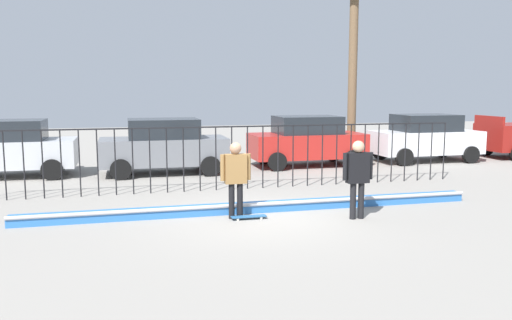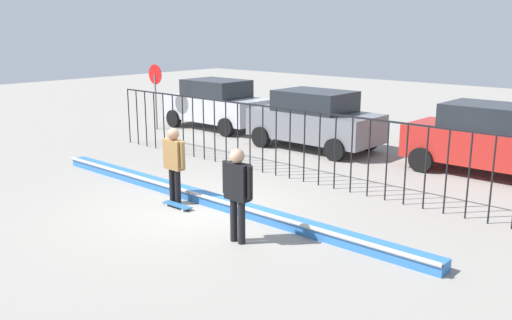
{
  "view_description": "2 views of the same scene",
  "coord_description": "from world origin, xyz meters",
  "px_view_note": "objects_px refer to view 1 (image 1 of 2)",
  "views": [
    {
      "loc": [
        -3.02,
        -11.27,
        2.91
      ],
      "look_at": [
        0.17,
        1.24,
        1.15
      ],
      "focal_mm": 36.55,
      "sensor_mm": 36.0,
      "label": 1
    },
    {
      "loc": [
        8.67,
        -7.65,
        3.89
      ],
      "look_at": [
        0.64,
        1.35,
        0.97
      ],
      "focal_mm": 38.75,
      "sensor_mm": 36.0,
      "label": 2
    }
  ],
  "objects_px": {
    "parked_car_silver": "(8,148)",
    "skateboard": "(249,217)",
    "camera_operator": "(358,172)",
    "parked_car_gray": "(164,146)",
    "skateboarder": "(236,173)",
    "parked_car_red": "(307,141)",
    "parked_car_white": "(425,137)"
  },
  "relations": [
    {
      "from": "skateboarder",
      "to": "skateboard",
      "type": "distance_m",
      "value": 1.03
    },
    {
      "from": "skateboarder",
      "to": "parked_car_red",
      "type": "xyz_separation_m",
      "value": [
        4.33,
        7.28,
        -0.06
      ]
    },
    {
      "from": "skateboarder",
      "to": "parked_car_red",
      "type": "distance_m",
      "value": 8.47
    },
    {
      "from": "parked_car_gray",
      "to": "camera_operator",
      "type": "bearing_deg",
      "value": -62.66
    },
    {
      "from": "camera_operator",
      "to": "parked_car_white",
      "type": "height_order",
      "value": "parked_car_white"
    },
    {
      "from": "camera_operator",
      "to": "parked_car_gray",
      "type": "relative_size",
      "value": 0.41
    },
    {
      "from": "skateboarder",
      "to": "parked_car_gray",
      "type": "xyz_separation_m",
      "value": [
        -1.08,
        6.78,
        -0.06
      ]
    },
    {
      "from": "camera_operator",
      "to": "parked_car_gray",
      "type": "height_order",
      "value": "parked_car_gray"
    },
    {
      "from": "skateboard",
      "to": "parked_car_silver",
      "type": "bearing_deg",
      "value": 147.33
    },
    {
      "from": "skateboarder",
      "to": "camera_operator",
      "type": "height_order",
      "value": "camera_operator"
    },
    {
      "from": "parked_car_gray",
      "to": "skateboarder",
      "type": "bearing_deg",
      "value": -79.95
    },
    {
      "from": "skateboard",
      "to": "parked_car_white",
      "type": "relative_size",
      "value": 0.19
    },
    {
      "from": "parked_car_silver",
      "to": "skateboarder",
      "type": "bearing_deg",
      "value": -49.55
    },
    {
      "from": "parked_car_red",
      "to": "skateboarder",
      "type": "bearing_deg",
      "value": -117.88
    },
    {
      "from": "skateboard",
      "to": "camera_operator",
      "type": "height_order",
      "value": "camera_operator"
    },
    {
      "from": "skateboarder",
      "to": "parked_car_red",
      "type": "relative_size",
      "value": 0.4
    },
    {
      "from": "skateboarder",
      "to": "parked_car_silver",
      "type": "bearing_deg",
      "value": 147.52
    },
    {
      "from": "camera_operator",
      "to": "parked_car_red",
      "type": "xyz_separation_m",
      "value": [
        1.69,
        8.01,
        -0.09
      ]
    },
    {
      "from": "parked_car_gray",
      "to": "parked_car_white",
      "type": "xyz_separation_m",
      "value": [
        10.48,
        0.53,
        0.0
      ]
    },
    {
      "from": "camera_operator",
      "to": "parked_car_silver",
      "type": "relative_size",
      "value": 0.41
    },
    {
      "from": "parked_car_silver",
      "to": "parked_car_white",
      "type": "xyz_separation_m",
      "value": [
        15.55,
        0.01,
        0.0
      ]
    },
    {
      "from": "skateboard",
      "to": "camera_operator",
      "type": "xyz_separation_m",
      "value": [
        2.38,
        -0.56,
        1.01
      ]
    },
    {
      "from": "camera_operator",
      "to": "skateboarder",
      "type": "bearing_deg",
      "value": 9.73
    },
    {
      "from": "skateboarder",
      "to": "camera_operator",
      "type": "distance_m",
      "value": 2.74
    },
    {
      "from": "skateboarder",
      "to": "parked_car_white",
      "type": "distance_m",
      "value": 11.91
    },
    {
      "from": "skateboarder",
      "to": "camera_operator",
      "type": "relative_size",
      "value": 0.97
    },
    {
      "from": "parked_car_silver",
      "to": "parked_car_gray",
      "type": "xyz_separation_m",
      "value": [
        5.07,
        -0.52,
        0.0
      ]
    },
    {
      "from": "camera_operator",
      "to": "parked_car_white",
      "type": "bearing_deg",
      "value": -104.92
    },
    {
      "from": "parked_car_gray",
      "to": "parked_car_red",
      "type": "relative_size",
      "value": 1.0
    },
    {
      "from": "skateboard",
      "to": "parked_car_gray",
      "type": "distance_m",
      "value": 7.14
    },
    {
      "from": "skateboarder",
      "to": "parked_car_gray",
      "type": "relative_size",
      "value": 0.4
    },
    {
      "from": "parked_car_silver",
      "to": "skateboard",
      "type": "bearing_deg",
      "value": -49.03
    }
  ]
}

